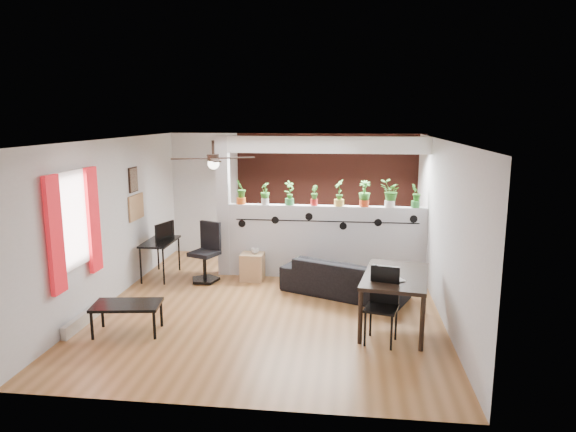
{
  "coord_description": "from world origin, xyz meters",
  "views": [
    {
      "loc": [
        1.19,
        -7.69,
        2.95
      ],
      "look_at": [
        0.2,
        0.6,
        1.32
      ],
      "focal_mm": 32.0,
      "sensor_mm": 36.0,
      "label": 1
    }
  ],
  "objects_px": {
    "potted_plant_4": "(339,192)",
    "folding_chair": "(383,298)",
    "potted_plant_1": "(265,193)",
    "cup": "(255,251)",
    "potted_plant_0": "(241,191)",
    "computer_desk": "(160,244)",
    "dining_table": "(396,280)",
    "cube_shelf": "(252,267)",
    "potted_plant_7": "(416,195)",
    "sofa": "(345,278)",
    "ceiling_fan": "(213,160)",
    "potted_plant_2": "(289,192)",
    "potted_plant_3": "(314,195)",
    "potted_plant_5": "(364,193)",
    "coffee_table": "(127,307)",
    "office_chair": "(207,256)",
    "potted_plant_6": "(390,193)"
  },
  "relations": [
    {
      "from": "potted_plant_4",
      "to": "folding_chair",
      "type": "bearing_deg",
      "value": -76.29
    },
    {
      "from": "potted_plant_1",
      "to": "cup",
      "type": "distance_m",
      "value": 1.07
    },
    {
      "from": "potted_plant_0",
      "to": "cup",
      "type": "xyz_separation_m",
      "value": [
        0.31,
        -0.34,
        -1.04
      ]
    },
    {
      "from": "cup",
      "to": "computer_desk",
      "type": "relative_size",
      "value": 0.14
    },
    {
      "from": "potted_plant_0",
      "to": "dining_table",
      "type": "distance_m",
      "value": 3.56
    },
    {
      "from": "cube_shelf",
      "to": "computer_desk",
      "type": "relative_size",
      "value": 0.52
    },
    {
      "from": "potted_plant_7",
      "to": "computer_desk",
      "type": "relative_size",
      "value": 0.44
    },
    {
      "from": "potted_plant_1",
      "to": "folding_chair",
      "type": "height_order",
      "value": "potted_plant_1"
    },
    {
      "from": "sofa",
      "to": "ceiling_fan",
      "type": "bearing_deg",
      "value": 47.64
    },
    {
      "from": "ceiling_fan",
      "to": "cup",
      "type": "height_order",
      "value": "ceiling_fan"
    },
    {
      "from": "potted_plant_2",
      "to": "cube_shelf",
      "type": "height_order",
      "value": "potted_plant_2"
    },
    {
      "from": "potted_plant_0",
      "to": "dining_table",
      "type": "relative_size",
      "value": 0.3
    },
    {
      "from": "potted_plant_3",
      "to": "potted_plant_5",
      "type": "bearing_deg",
      "value": 0.0
    },
    {
      "from": "dining_table",
      "to": "potted_plant_2",
      "type": "bearing_deg",
      "value": 128.53
    },
    {
      "from": "potted_plant_0",
      "to": "sofa",
      "type": "height_order",
      "value": "potted_plant_0"
    },
    {
      "from": "potted_plant_3",
      "to": "computer_desk",
      "type": "xyz_separation_m",
      "value": [
        -2.82,
        -0.34,
        -0.92
      ]
    },
    {
      "from": "potted_plant_0",
      "to": "potted_plant_2",
      "type": "height_order",
      "value": "potted_plant_0"
    },
    {
      "from": "potted_plant_3",
      "to": "folding_chair",
      "type": "xyz_separation_m",
      "value": [
        1.1,
        -2.66,
        -0.96
      ]
    },
    {
      "from": "coffee_table",
      "to": "potted_plant_1",
      "type": "bearing_deg",
      "value": 62.67
    },
    {
      "from": "ceiling_fan",
      "to": "potted_plant_7",
      "type": "relative_size",
      "value": 2.81
    },
    {
      "from": "potted_plant_3",
      "to": "potted_plant_0",
      "type": "bearing_deg",
      "value": 180.0
    },
    {
      "from": "ceiling_fan",
      "to": "office_chair",
      "type": "relative_size",
      "value": 1.13
    },
    {
      "from": "potted_plant_7",
      "to": "dining_table",
      "type": "distance_m",
      "value": 2.42
    },
    {
      "from": "potted_plant_4",
      "to": "cube_shelf",
      "type": "bearing_deg",
      "value": -167.58
    },
    {
      "from": "sofa",
      "to": "potted_plant_6",
      "type": "bearing_deg",
      "value": -107.1
    },
    {
      "from": "sofa",
      "to": "cup",
      "type": "distance_m",
      "value": 1.75
    },
    {
      "from": "potted_plant_6",
      "to": "potted_plant_2",
      "type": "bearing_deg",
      "value": 180.0
    },
    {
      "from": "potted_plant_7",
      "to": "folding_chair",
      "type": "relative_size",
      "value": 0.42
    },
    {
      "from": "potted_plant_7",
      "to": "sofa",
      "type": "bearing_deg",
      "value": -143.37
    },
    {
      "from": "office_chair",
      "to": "dining_table",
      "type": "xyz_separation_m",
      "value": [
        3.21,
        -1.72,
        0.23
      ]
    },
    {
      "from": "coffee_table",
      "to": "potted_plant_5",
      "type": "bearing_deg",
      "value": 40.94
    },
    {
      "from": "potted_plant_7",
      "to": "cup",
      "type": "relative_size",
      "value": 3.14
    },
    {
      "from": "potted_plant_5",
      "to": "sofa",
      "type": "bearing_deg",
      "value": -109.08
    },
    {
      "from": "potted_plant_6",
      "to": "folding_chair",
      "type": "distance_m",
      "value": 2.86
    },
    {
      "from": "ceiling_fan",
      "to": "dining_table",
      "type": "distance_m",
      "value": 3.15
    },
    {
      "from": "cup",
      "to": "dining_table",
      "type": "bearing_deg",
      "value": -38.46
    },
    {
      "from": "potted_plant_0",
      "to": "sofa",
      "type": "relative_size",
      "value": 0.23
    },
    {
      "from": "potted_plant_0",
      "to": "cube_shelf",
      "type": "xyz_separation_m",
      "value": [
        0.26,
        -0.34,
        -1.35
      ]
    },
    {
      "from": "potted_plant_5",
      "to": "computer_desk",
      "type": "xyz_separation_m",
      "value": [
        -3.73,
        -0.34,
        -0.97
      ]
    },
    {
      "from": "ceiling_fan",
      "to": "cup",
      "type": "relative_size",
      "value": 8.83
    },
    {
      "from": "sofa",
      "to": "potted_plant_1",
      "type": "bearing_deg",
      "value": -8.07
    },
    {
      "from": "potted_plant_5",
      "to": "sofa",
      "type": "distance_m",
      "value": 1.62
    },
    {
      "from": "office_chair",
      "to": "dining_table",
      "type": "bearing_deg",
      "value": -28.21
    },
    {
      "from": "potted_plant_2",
      "to": "office_chair",
      "type": "xyz_separation_m",
      "value": [
        -1.45,
        -0.48,
        -1.12
      ]
    },
    {
      "from": "potted_plant_1",
      "to": "sofa",
      "type": "relative_size",
      "value": 0.2
    },
    {
      "from": "potted_plant_5",
      "to": "computer_desk",
      "type": "bearing_deg",
      "value": -174.79
    },
    {
      "from": "potted_plant_7",
      "to": "ceiling_fan",
      "type": "bearing_deg",
      "value": -150.49
    },
    {
      "from": "ceiling_fan",
      "to": "folding_chair",
      "type": "relative_size",
      "value": 1.19
    },
    {
      "from": "office_chair",
      "to": "coffee_table",
      "type": "bearing_deg",
      "value": -101.16
    },
    {
      "from": "computer_desk",
      "to": "office_chair",
      "type": "xyz_separation_m",
      "value": [
        0.92,
        -0.14,
        -0.16
      ]
    }
  ]
}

